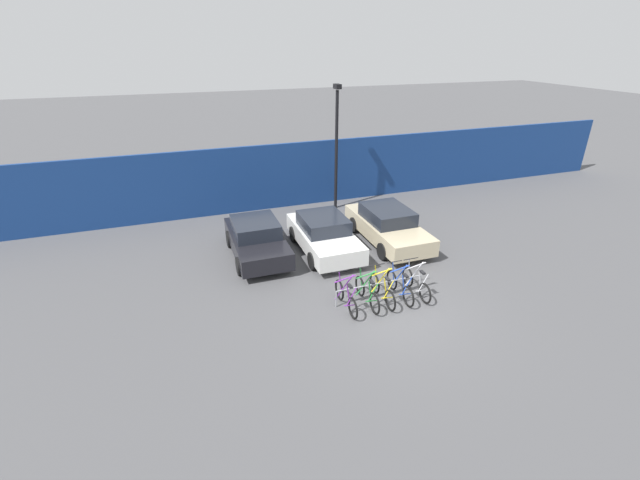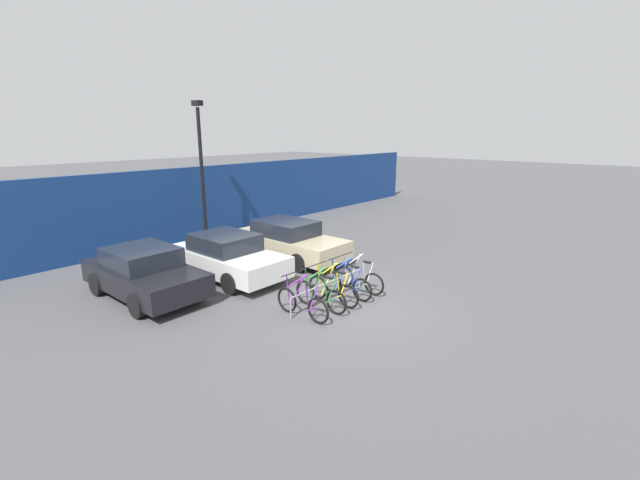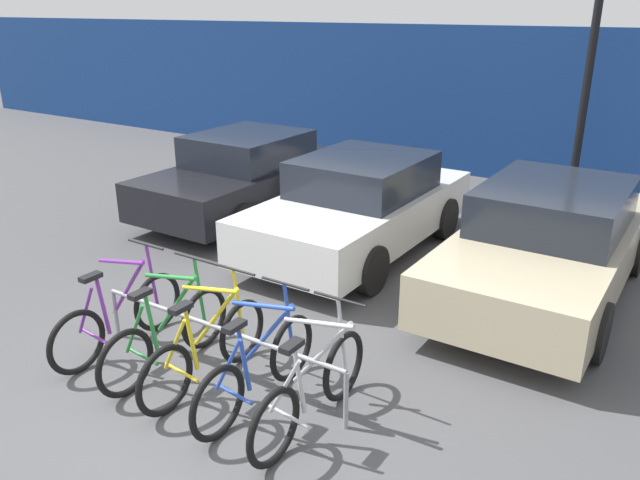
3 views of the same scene
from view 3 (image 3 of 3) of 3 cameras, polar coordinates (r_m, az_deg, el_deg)
ground_plane at (r=5.88m, az=-13.02°, el=-15.37°), size 120.00×120.00×0.00m
hoarding_wall at (r=13.31m, az=17.40°, el=11.60°), size 36.00×0.16×3.04m
bike_rack at (r=6.08m, az=-9.53°, el=-8.44°), size 2.94×0.04×0.57m
bicycle_purple at (r=6.84m, az=-17.87°, el=-6.69°), size 0.68×1.71×1.05m
bicycle_green at (r=6.36m, az=-13.79°, el=-8.42°), size 0.68×1.71×1.05m
bicycle_yellow at (r=6.03m, az=-10.37°, el=-9.82°), size 0.68×1.71×1.05m
bicycle_blue at (r=5.68m, az=-5.74°, el=-11.65°), size 0.68×1.71×1.05m
bicycle_silver at (r=5.39m, az=-0.77°, el=-13.50°), size 0.68×1.71×1.05m
car_black at (r=10.77m, az=-6.76°, el=5.91°), size 1.91×3.99×1.40m
car_white at (r=9.05m, az=3.68°, el=3.17°), size 1.91×4.11×1.40m
car_beige at (r=8.13m, az=20.15°, el=-0.14°), size 1.91×4.49×1.40m
lamp_post at (r=11.87m, az=23.93°, el=17.82°), size 0.24×0.44×5.62m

